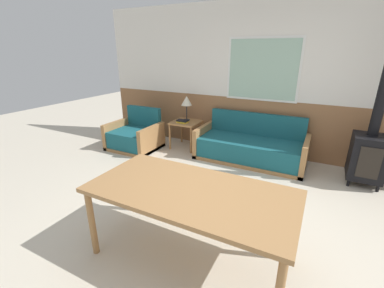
{
  "coord_description": "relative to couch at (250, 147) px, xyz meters",
  "views": [
    {
      "loc": [
        0.76,
        -2.12,
        1.88
      ],
      "look_at": [
        -0.94,
        1.18,
        0.52
      ],
      "focal_mm": 24.0,
      "sensor_mm": 36.0,
      "label": 1
    }
  ],
  "objects": [
    {
      "name": "couch",
      "position": [
        0.0,
        0.0,
        0.0
      ],
      "size": [
        1.9,
        0.81,
        0.8
      ],
      "color": "#9E7042",
      "rests_on": "ground_plane"
    },
    {
      "name": "wood_stove",
      "position": [
        1.73,
        -0.07,
        0.37
      ],
      "size": [
        0.45,
        0.49,
        2.33
      ],
      "color": "black",
      "rests_on": "ground_plane"
    },
    {
      "name": "book_stack",
      "position": [
        -1.36,
        -0.04,
        0.32
      ],
      "size": [
        0.23,
        0.19,
        0.05
      ],
      "color": "gold",
      "rests_on": "side_table"
    },
    {
      "name": "table_lamp",
      "position": [
        -1.36,
        0.14,
        0.68
      ],
      "size": [
        0.21,
        0.21,
        0.49
      ],
      "color": "#262628",
      "rests_on": "side_table"
    },
    {
      "name": "dining_table",
      "position": [
        0.12,
        -2.53,
        0.42
      ],
      "size": [
        1.83,
        0.9,
        0.73
      ],
      "color": "#9E7042",
      "rests_on": "ground_plane"
    },
    {
      "name": "wall_back",
      "position": [
        0.27,
        0.47,
        1.11
      ],
      "size": [
        7.2,
        0.09,
        2.7
      ],
      "color": "#8E603D",
      "rests_on": "ground_plane"
    },
    {
      "name": "armchair",
      "position": [
        -2.23,
        -0.45,
        -0.01
      ],
      "size": [
        0.94,
        0.8,
        0.78
      ],
      "rotation": [
        0.0,
        0.0,
        0.27
      ],
      "color": "#9E7042",
      "rests_on": "ground_plane"
    },
    {
      "name": "ground_plane",
      "position": [
        0.28,
        -2.16,
        -0.24
      ],
      "size": [
        16.0,
        16.0,
        0.0
      ],
      "primitive_type": "plane",
      "color": "beige"
    },
    {
      "name": "side_table",
      "position": [
        -1.33,
        0.05,
        0.21
      ],
      "size": [
        0.53,
        0.53,
        0.54
      ],
      "color": "#9E7042",
      "rests_on": "ground_plane"
    }
  ]
}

